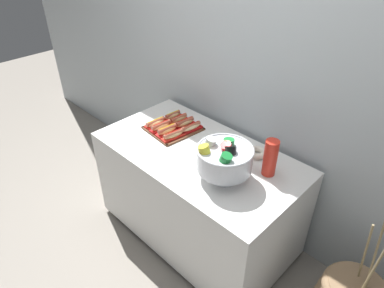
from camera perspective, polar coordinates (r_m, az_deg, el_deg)
The scene contains 15 objects.
ground_plane at distance 2.89m, azimuth 0.84°, elevation -14.24°, with size 10.00×10.00×0.00m, color gray.
back_wall at distance 2.45m, azimuth 9.17°, elevation 13.10°, with size 6.00×0.10×2.60m, color #B2BCC1.
buffet_table at distance 2.60m, azimuth 0.91°, elevation -8.10°, with size 1.46×0.79×0.80m.
serving_tray at distance 2.60m, azimuth -3.15°, elevation 2.58°, with size 0.36×0.39×0.01m.
hot_dog_0 at distance 2.63m, azimuth -6.08°, elevation 3.49°, with size 0.08×0.17×0.06m.
hot_dog_1 at distance 2.57m, azimuth -5.14°, elevation 2.93°, with size 0.08×0.18×0.06m.
hot_dog_2 at distance 2.52m, azimuth -4.15°, elevation 2.25°, with size 0.08×0.18×0.07m.
hot_dog_3 at distance 2.47m, azimuth -3.12°, elevation 1.46°, with size 0.08×0.19×0.06m.
hot_dog_4 at distance 2.71m, azimuth -3.21°, elevation 4.68°, with size 0.07×0.16×0.06m.
hot_dog_5 at distance 2.65m, azimuth -2.23°, elevation 4.10°, with size 0.07×0.16×0.06m.
hot_dog_6 at distance 2.60m, azimuth -1.22°, elevation 3.48°, with size 0.08×0.18×0.07m.
hot_dog_7 at distance 2.55m, azimuth -0.17°, elevation 2.75°, with size 0.09×0.19×0.06m.
punch_bowl at distance 2.05m, azimuth 5.33°, elevation -2.31°, with size 0.34×0.34×0.27m.
cup_stack at distance 2.15m, azimuth 12.86°, elevation -2.23°, with size 0.09×0.09×0.24m.
donut at distance 2.35m, azimuth 10.71°, elevation -1.42°, with size 0.13×0.13×0.04m.
Camera 1 is at (1.32, -1.39, 2.17)m, focal length 32.16 mm.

